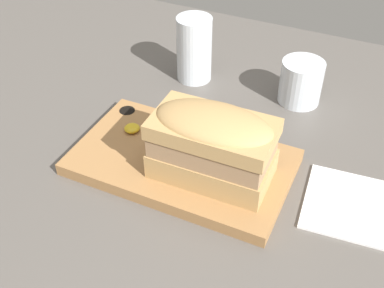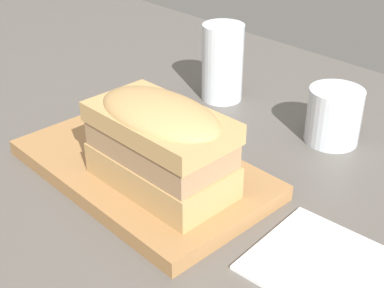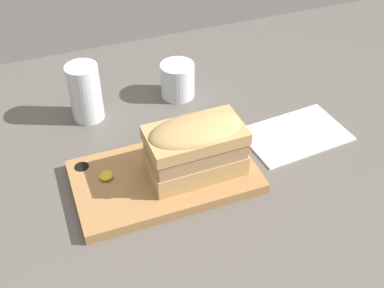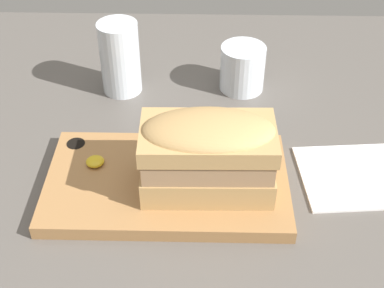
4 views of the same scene
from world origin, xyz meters
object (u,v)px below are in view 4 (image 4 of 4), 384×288
water_glass (120,62)px  napkin (373,175)px  wine_glass (242,70)px  serving_board (167,182)px  sandwich (208,151)px

water_glass → napkin: 42.99cm
wine_glass → napkin: (17.25, -21.68, -3.34)cm
serving_board → sandwich: bearing=-13.8°
water_glass → wine_glass: bearing=2.7°
serving_board → water_glass: bearing=110.5°
napkin → water_glass: bearing=150.9°
water_glass → napkin: (37.32, -20.74, -5.08)cm
sandwich → napkin: sandwich is taller
sandwich → serving_board: bearing=166.2°
serving_board → napkin: bearing=5.8°
sandwich → wine_glass: bearing=77.3°
serving_board → water_glass: size_ratio=2.64×
sandwich → wine_glass: (5.83, 25.88, -4.16)cm
napkin → serving_board: bearing=-174.2°
wine_glass → napkin: 27.91cm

